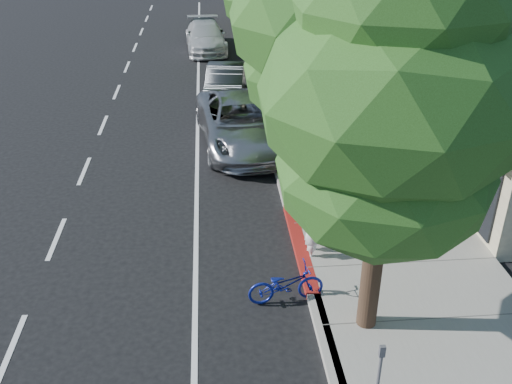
{
  "coord_description": "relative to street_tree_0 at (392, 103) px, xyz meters",
  "views": [
    {
      "loc": [
        -2.11,
        -10.8,
        8.02
      ],
      "look_at": [
        -1.05,
        1.6,
        1.35
      ],
      "focal_mm": 40.0,
      "sensor_mm": 36.0,
      "label": 1
    }
  ],
  "objects": [
    {
      "name": "sidewalk",
      "position": [
        1.4,
        10.0,
        -4.79
      ],
      "size": [
        4.6,
        56.0,
        0.15
      ],
      "primitive_type": "cube",
      "color": "gray",
      "rests_on": "ground"
    },
    {
      "name": "dark_suv_far",
      "position": [
        -3.1,
        23.5,
        -4.06
      ],
      "size": [
        2.2,
        4.85,
        1.62
      ],
      "primitive_type": "imported",
      "rotation": [
        0.0,
        0.0,
        0.06
      ],
      "color": "black",
      "rests_on": "ground"
    },
    {
      "name": "street_tree_1",
      "position": [
        0.0,
        6.0,
        0.08
      ],
      "size": [
        5.04,
        5.04,
        8.04
      ],
      "color": "black",
      "rests_on": "ground"
    },
    {
      "name": "curb",
      "position": [
        -0.9,
        10.0,
        -4.79
      ],
      "size": [
        0.3,
        56.0,
        0.15
      ],
      "primitive_type": "cube",
      "color": "#9E998E",
      "rests_on": "ground"
    },
    {
      "name": "street_tree_0",
      "position": [
        0.0,
        0.0,
        0.0
      ],
      "size": [
        4.6,
        4.6,
        7.81
      ],
      "color": "black",
      "rests_on": "ground"
    },
    {
      "name": "bicycle",
      "position": [
        -1.52,
        1.02,
        -4.42
      ],
      "size": [
        1.73,
        0.77,
        0.88
      ],
      "primitive_type": "imported",
      "rotation": [
        0.0,
        0.0,
        1.68
      ],
      "color": "#152196",
      "rests_on": "ground"
    },
    {
      "name": "street_tree_2",
      "position": [
        0.0,
        12.0,
        -0.87
      ],
      "size": [
        3.94,
        3.94,
        6.47
      ],
      "color": "black",
      "rests_on": "ground"
    },
    {
      "name": "ground",
      "position": [
        -0.9,
        2.0,
        -4.86
      ],
      "size": [
        120.0,
        120.0,
        0.0
      ],
      "primitive_type": "plane",
      "color": "black",
      "rests_on": "ground"
    },
    {
      "name": "white_pickup",
      "position": [
        -3.07,
        23.0,
        -4.12
      ],
      "size": [
        2.4,
        5.27,
        1.5
      ],
      "primitive_type": "imported",
      "rotation": [
        0.0,
        0.0,
        0.06
      ],
      "color": "silver",
      "rests_on": "ground"
    },
    {
      "name": "curb_red_segment",
      "position": [
        -0.9,
        3.0,
        -4.79
      ],
      "size": [
        0.32,
        4.0,
        0.15
      ],
      "primitive_type": "cube",
      "color": "maroon",
      "rests_on": "ground"
    },
    {
      "name": "pedestrian",
      "position": [
        1.62,
        13.08,
        -3.82
      ],
      "size": [
        1.1,
        1.08,
        1.79
      ],
      "primitive_type": "imported",
      "rotation": [
        0.0,
        0.0,
        3.85
      ],
      "color": "black",
      "rests_on": "sidewalk"
    },
    {
      "name": "silver_suv",
      "position": [
        -1.92,
        9.68,
        -4.03
      ],
      "size": [
        3.35,
        6.23,
        1.66
      ],
      "primitive_type": "imported",
      "rotation": [
        0.0,
        0.0,
        0.1
      ],
      "color": "#A4A4A8",
      "rests_on": "ground"
    },
    {
      "name": "cyclist",
      "position": [
        -0.65,
        2.6,
        -4.0
      ],
      "size": [
        0.45,
        0.65,
        1.72
      ],
      "primitive_type": "imported",
      "rotation": [
        0.0,
        0.0,
        1.5
      ],
      "color": "white",
      "rests_on": "ground"
    },
    {
      "name": "dark_sedan",
      "position": [
        -2.32,
        14.48,
        -4.14
      ],
      "size": [
        1.97,
        4.53,
        1.45
      ],
      "primitive_type": "imported",
      "rotation": [
        0.0,
        0.0,
        -0.1
      ],
      "color": "#212527",
      "rests_on": "ground"
    }
  ]
}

